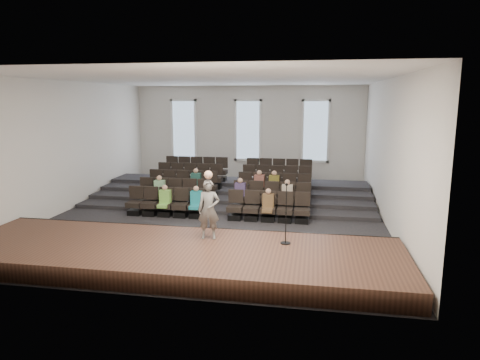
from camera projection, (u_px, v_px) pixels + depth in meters
name	position (u px, v px, depth m)	size (l,w,h in m)	color
ground	(219.00, 214.00, 16.21)	(14.00, 14.00, 0.00)	black
ceiling	(218.00, 79.00, 15.28)	(12.00, 14.00, 0.02)	white
wall_back	(248.00, 134.00, 22.54)	(12.00, 0.04, 5.00)	silver
wall_front	(144.00, 186.00, 8.95)	(12.00, 0.04, 5.00)	silver
wall_left	(69.00, 146.00, 16.77)	(0.04, 14.00, 5.00)	silver
wall_right	(389.00, 152.00, 14.72)	(0.04, 14.00, 5.00)	silver
stage	(176.00, 256.00, 11.23)	(11.80, 3.60, 0.50)	#4C2D20
stage_lip	(195.00, 235.00, 12.94)	(11.80, 0.06, 0.52)	black
risers	(235.00, 192.00, 19.24)	(11.80, 4.80, 0.60)	black
seating_rows	(227.00, 189.00, 17.57)	(6.80, 4.70, 1.67)	black
windows	(248.00, 130.00, 22.44)	(8.44, 0.10, 3.24)	white
audience	(227.00, 191.00, 16.46)	(5.45, 2.64, 1.10)	#75B94A
speaker	(209.00, 210.00, 11.69)	(0.60, 0.39, 1.64)	#5E5B59
mic_stand	(286.00, 226.00, 11.33)	(0.28, 0.28, 1.65)	black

